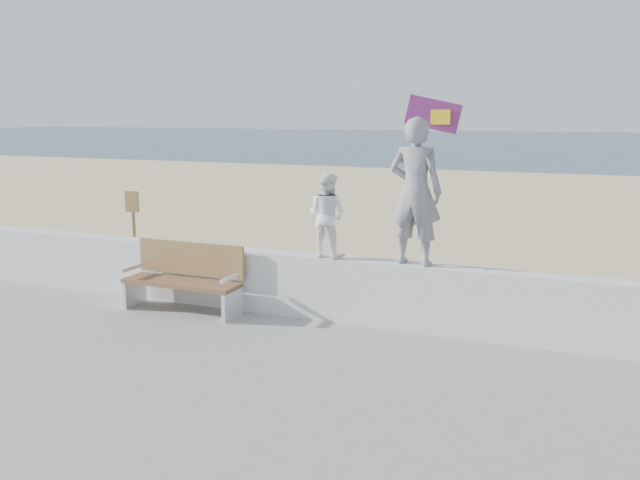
{
  "coord_description": "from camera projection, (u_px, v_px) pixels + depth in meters",
  "views": [
    {
      "loc": [
        3.74,
        -6.64,
        3.08
      ],
      "look_at": [
        0.2,
        1.8,
        1.35
      ],
      "focal_mm": 38.0,
      "sensor_mm": 36.0,
      "label": 1
    }
  ],
  "objects": [
    {
      "name": "child",
      "position": [
        327.0,
        215.0,
        9.43
      ],
      "size": [
        0.63,
        0.53,
        1.18
      ],
      "primitive_type": "imported",
      "rotation": [
        0.0,
        0.0,
        2.99
      ],
      "color": "white",
      "rests_on": "seawall"
    },
    {
      "name": "sign",
      "position": [
        133.0,
        221.0,
        13.55
      ],
      "size": [
        0.32,
        0.07,
        1.46
      ],
      "color": "olive",
      "rests_on": "sand"
    },
    {
      "name": "sand",
      "position": [
        429.0,
        242.0,
        16.16
      ],
      "size": [
        90.0,
        40.0,
        0.08
      ],
      "primitive_type": "cube",
      "color": "beige",
      "rests_on": "ground"
    },
    {
      "name": "adult",
      "position": [
        415.0,
        192.0,
        8.88
      ],
      "size": [
        0.75,
        0.52,
        1.95
      ],
      "primitive_type": "imported",
      "rotation": [
        0.0,
        0.0,
        3.06
      ],
      "color": "gray",
      "rests_on": "seawall"
    },
    {
      "name": "bench",
      "position": [
        185.0,
        277.0,
        9.99
      ],
      "size": [
        1.8,
        0.57,
        1.0
      ],
      "color": "brown",
      "rests_on": "boardwalk"
    },
    {
      "name": "ground",
      "position": [
        246.0,
        377.0,
        8.01
      ],
      "size": [
        220.0,
        220.0,
        0.0
      ],
      "primitive_type": "plane",
      "color": "#2B4057",
      "rests_on": "ground"
    },
    {
      "name": "seawall",
      "position": [
        313.0,
        286.0,
        9.7
      ],
      "size": [
        30.0,
        0.35,
        0.9
      ],
      "primitive_type": "cube",
      "color": "silver",
      "rests_on": "boardwalk"
    },
    {
      "name": "parafoil_kite",
      "position": [
        435.0,
        115.0,
        12.64
      ],
      "size": [
        1.1,
        0.45,
        0.73
      ],
      "color": "red",
      "rests_on": "ground"
    }
  ]
}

